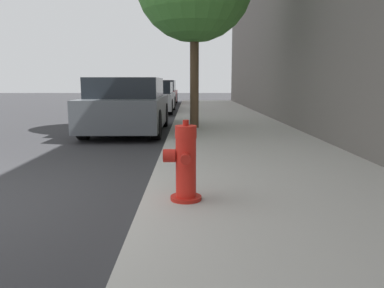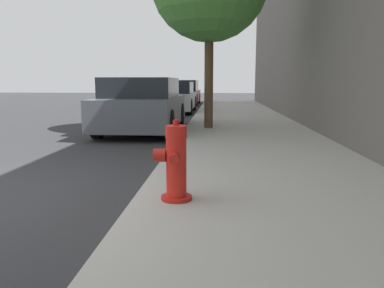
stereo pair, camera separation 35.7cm
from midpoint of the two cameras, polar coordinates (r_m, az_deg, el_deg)
sidewalk_slab at (r=3.73m, az=13.48°, el=-9.20°), size 3.05×40.00×0.11m
fire_hydrant at (r=3.56m, az=-3.96°, el=-3.04°), size 0.36×0.39×0.77m
parked_car_near at (r=9.39m, az=-10.81°, el=5.71°), size 1.78×3.86×1.33m
parked_car_mid at (r=15.54m, az=-6.64°, el=7.04°), size 1.73×3.93×1.24m
parked_car_far at (r=20.78m, az=-5.34°, el=7.74°), size 1.77×4.50×1.33m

